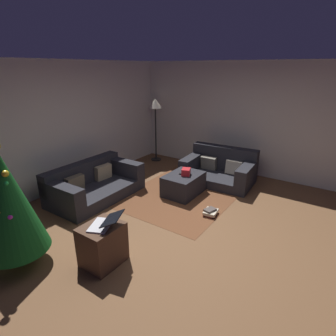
% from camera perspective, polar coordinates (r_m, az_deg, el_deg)
% --- Properties ---
extents(ground_plane, '(6.40, 6.40, 0.00)m').
position_cam_1_polar(ground_plane, '(4.43, 4.18, -13.43)').
color(ground_plane, brown).
extents(rear_partition, '(6.40, 0.12, 2.60)m').
position_cam_1_polar(rear_partition, '(6.02, -22.42, 7.68)').
color(rear_partition, silver).
rests_on(rear_partition, ground_plane).
extents(corner_partition, '(0.12, 6.40, 2.60)m').
position_cam_1_polar(corner_partition, '(6.71, 18.41, 9.32)').
color(corner_partition, silver).
rests_on(corner_partition, ground_plane).
extents(couch_left, '(1.83, 1.02, 0.67)m').
position_cam_1_polar(couch_left, '(5.68, -15.26, -3.26)').
color(couch_left, '#26262B').
rests_on(couch_left, ground_plane).
extents(couch_right, '(1.09, 1.57, 0.74)m').
position_cam_1_polar(couch_right, '(6.34, 10.72, -0.22)').
color(couch_right, '#26262B').
rests_on(couch_right, ground_plane).
extents(ottoman, '(0.83, 0.61, 0.42)m').
position_cam_1_polar(ottoman, '(5.61, 3.24, -3.37)').
color(ottoman, '#26262B').
rests_on(ottoman, ground_plane).
extents(gift_box, '(0.24, 0.22, 0.13)m').
position_cam_1_polar(gift_box, '(5.49, 3.76, -0.80)').
color(gift_box, red).
rests_on(gift_box, ottoman).
extents(tv_remote, '(0.07, 0.16, 0.02)m').
position_cam_1_polar(tv_remote, '(5.51, 3.14, -1.32)').
color(tv_remote, black).
rests_on(tv_remote, ottoman).
extents(christmas_tree, '(0.80, 0.80, 1.67)m').
position_cam_1_polar(christmas_tree, '(3.87, -30.22, -6.22)').
color(christmas_tree, brown).
rests_on(christmas_tree, ground_plane).
extents(side_table, '(0.52, 0.44, 0.56)m').
position_cam_1_polar(side_table, '(3.81, -13.44, -15.18)').
color(side_table, '#4C3323').
rests_on(side_table, ground_plane).
extents(laptop, '(0.48, 0.50, 0.18)m').
position_cam_1_polar(laptop, '(3.61, -12.95, -11.02)').
color(laptop, silver).
rests_on(laptop, side_table).
extents(book_stack, '(0.29, 0.25, 0.12)m').
position_cam_1_polar(book_stack, '(4.95, 8.79, -9.02)').
color(book_stack, '#B7332D').
rests_on(book_stack, ground_plane).
extents(corner_lamp, '(0.36, 0.36, 1.68)m').
position_cam_1_polar(corner_lamp, '(7.41, -2.64, 12.29)').
color(corner_lamp, black).
rests_on(corner_lamp, ground_plane).
extents(area_rug, '(2.60, 2.00, 0.01)m').
position_cam_1_polar(area_rug, '(5.69, 3.19, -5.29)').
color(area_rug, brown).
rests_on(area_rug, ground_plane).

